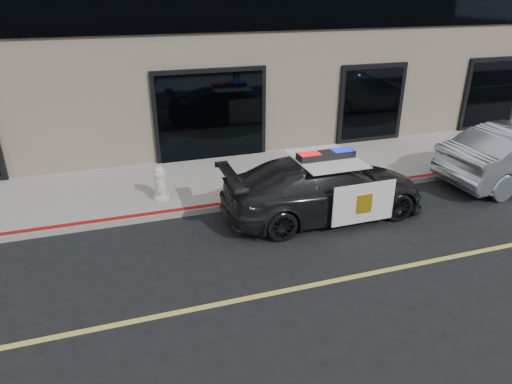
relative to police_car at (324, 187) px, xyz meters
name	(u,v)px	position (x,y,z in m)	size (l,w,h in m)	color
ground	(348,278)	(-0.69, -2.57, -0.72)	(120.00, 120.00, 0.00)	black
sidewalk_n	(260,175)	(-0.69, 2.68, -0.64)	(60.00, 3.50, 0.15)	gray
police_car	(324,187)	(0.00, 0.00, 0.00)	(2.27, 4.91, 1.60)	black
fire_hydrant	(160,183)	(-3.61, 1.79, -0.15)	(0.40, 0.55, 0.88)	beige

